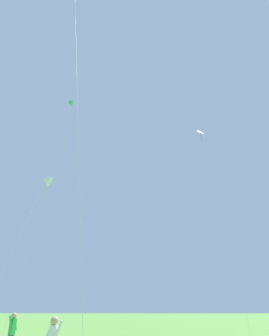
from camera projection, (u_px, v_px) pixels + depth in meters
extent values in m
cube|color=purple|center=(200.00, 132.00, 48.39)|extent=(0.94, 0.85, 0.68)
cylinder|color=#3F382D|center=(200.00, 132.00, 48.39)|extent=(0.84, 0.21, 0.22)
cylinder|color=red|center=(201.00, 137.00, 47.82)|extent=(0.06, 0.35, 1.46)
cylinder|color=silver|center=(219.00, 205.00, 38.04)|extent=(0.31, 10.31, 27.01)
cone|color=white|center=(46.00, 180.00, 41.20)|extent=(1.67, 1.49, 1.66)
cylinder|color=yellow|center=(44.00, 190.00, 40.71)|extent=(0.33, 0.37, 1.83)
cylinder|color=silver|center=(20.00, 236.00, 32.07)|extent=(0.06, 11.99, 17.42)
cone|color=green|center=(70.00, 102.00, 42.41)|extent=(0.80, 0.79, 0.91)
cylinder|color=silver|center=(70.00, 108.00, 42.11)|extent=(0.20, 0.16, 0.98)
cylinder|color=silver|center=(47.00, 183.00, 32.19)|extent=(0.38, 9.77, 27.57)
cylinder|color=silver|center=(76.00, 24.00, 14.18)|extent=(3.55, 4.93, 27.32)
cylinder|color=white|center=(58.00, 331.00, 8.36)|extent=(0.27, 0.11, 0.55)
cylinder|color=white|center=(49.00, 331.00, 8.39)|extent=(0.27, 0.11, 0.55)
sphere|color=tan|center=(54.00, 321.00, 8.49)|extent=(0.21, 0.21, 0.21)
cube|color=green|center=(12.00, 327.00, 12.65)|extent=(0.25, 0.26, 0.61)
cylinder|color=green|center=(11.00, 323.00, 12.61)|extent=(0.18, 0.28, 0.57)
cylinder|color=green|center=(15.00, 323.00, 12.82)|extent=(0.18, 0.28, 0.57)
sphere|color=tan|center=(14.00, 316.00, 12.82)|extent=(0.22, 0.22, 0.22)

